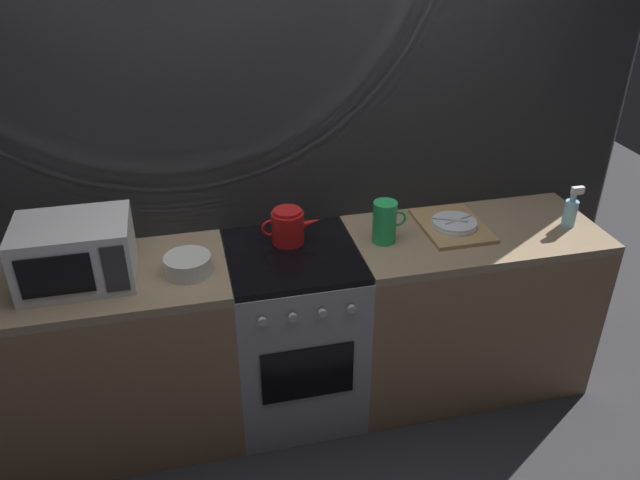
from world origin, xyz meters
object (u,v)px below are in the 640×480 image
(stove_unit, at_px, (294,332))
(mixing_bowl, at_px, (188,265))
(pitcher, at_px, (385,222))
(dish_pile, at_px, (453,225))
(microwave, at_px, (75,252))
(kettle, at_px, (289,226))
(spray_bottle, at_px, (571,211))

(stove_unit, xyz_separation_m, mixing_bowl, (-0.46, -0.06, 0.49))
(pitcher, relative_size, dish_pile, 0.50)
(microwave, bearing_deg, kettle, 7.41)
(stove_unit, bearing_deg, mixing_bowl, -172.82)
(pitcher, height_order, dish_pile, pitcher)
(stove_unit, bearing_deg, kettle, 87.08)
(microwave, relative_size, kettle, 1.62)
(kettle, bearing_deg, dish_pile, -3.89)
(kettle, relative_size, spray_bottle, 1.40)
(spray_bottle, bearing_deg, microwave, 179.13)
(pitcher, bearing_deg, dish_pile, 6.58)
(microwave, xyz_separation_m, spray_bottle, (2.27, -0.03, -0.06))
(kettle, xyz_separation_m, pitcher, (0.43, -0.10, 0.02))
(mixing_bowl, height_order, spray_bottle, spray_bottle)
(kettle, distance_m, dish_pile, 0.80)
(dish_pile, bearing_deg, kettle, 176.11)
(stove_unit, xyz_separation_m, dish_pile, (0.80, 0.05, 0.47))
(microwave, bearing_deg, dish_pile, 2.18)
(kettle, xyz_separation_m, dish_pile, (0.79, -0.05, -0.06))
(stove_unit, relative_size, dish_pile, 2.25)
(pitcher, bearing_deg, spray_bottle, -3.57)
(stove_unit, height_order, mixing_bowl, mixing_bowl)
(dish_pile, distance_m, spray_bottle, 0.57)
(spray_bottle, bearing_deg, kettle, 173.53)
(spray_bottle, bearing_deg, pitcher, 176.43)
(spray_bottle, bearing_deg, mixing_bowl, -179.67)
(stove_unit, height_order, kettle, kettle)
(microwave, distance_m, dish_pile, 1.71)
(microwave, bearing_deg, pitcher, 0.98)
(stove_unit, height_order, pitcher, pitcher)
(mixing_bowl, bearing_deg, microwave, 174.20)
(mixing_bowl, relative_size, pitcher, 1.00)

